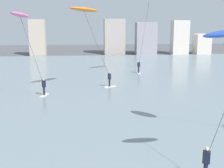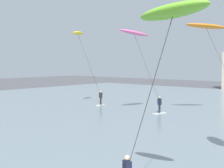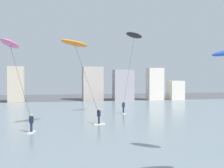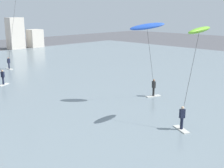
{
  "view_description": "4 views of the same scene",
  "coord_description": "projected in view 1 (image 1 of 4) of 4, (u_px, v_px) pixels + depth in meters",
  "views": [
    {
      "loc": [
        -4.04,
        -4.11,
        7.72
      ],
      "look_at": [
        -2.16,
        17.22,
        3.05
      ],
      "focal_mm": 51.27,
      "sensor_mm": 36.0,
      "label": 1
    },
    {
      "loc": [
        8.3,
        0.66,
        5.01
      ],
      "look_at": [
        -2.15,
        12.63,
        3.9
      ],
      "focal_mm": 50.63,
      "sensor_mm": 36.0,
      "label": 2
    },
    {
      "loc": [
        -6.12,
        -1.15,
        5.2
      ],
      "look_at": [
        -2.82,
        15.25,
        4.69
      ],
      "focal_mm": 48.05,
      "sensor_mm": 36.0,
      "label": 3
    },
    {
      "loc": [
        -14.28,
        0.17,
        7.75
      ],
      "look_at": [
        0.4,
        14.6,
        2.5
      ],
      "focal_mm": 45.45,
      "sensor_mm": 36.0,
      "label": 4
    }
  ],
  "objects": [
    {
      "name": "kitesurfer_orange",
      "position": [
        86.0,
        15.0,
        30.83
      ],
      "size": [
        5.03,
        4.21,
        8.45
      ],
      "color": "silver",
      "rests_on": "water_bay"
    },
    {
      "name": "kitesurfer_black",
      "position": [
        149.0,
        1.0,
        38.78
      ],
      "size": [
        3.18,
        4.22,
        10.54
      ],
      "color": "silver",
      "rests_on": "water_bay"
    },
    {
      "name": "far_shore_buildings",
      "position": [
        133.0,
        39.0,
        62.54
      ],
      "size": [
        34.84,
        5.43,
        6.88
      ],
      "color": "#B7A893",
      "rests_on": "ground"
    },
    {
      "name": "water_bay",
      "position": [
        121.0,
        85.0,
        35.73
      ],
      "size": [
        84.0,
        52.0,
        0.1
      ],
      "primitive_type": "cube",
      "color": "gray",
      "rests_on": "ground"
    },
    {
      "name": "kitesurfer_pink",
      "position": [
        22.0,
        21.0,
        27.23
      ],
      "size": [
        2.64,
        4.67,
        8.03
      ],
      "color": "silver",
      "rests_on": "water_bay"
    }
  ]
}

